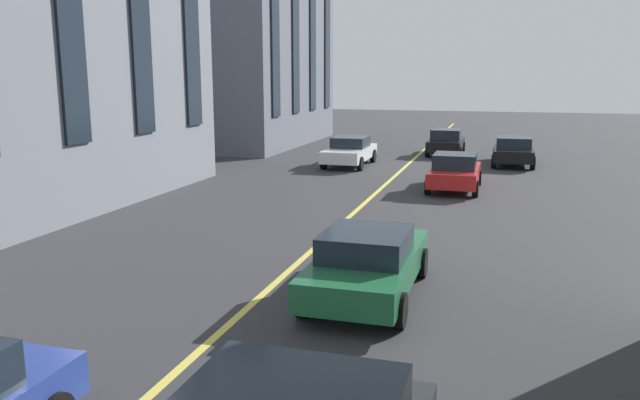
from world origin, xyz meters
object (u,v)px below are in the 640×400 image
car_white_parked_b (350,151)px  car_black_near (446,142)px  car_black_oncoming (513,150)px  car_red_trailing (455,172)px  car_green_parked_a (368,262)px

car_white_parked_b → car_black_near: size_ratio=1.13×
car_black_oncoming → car_black_near: 4.63m
car_red_trailing → car_black_near: 10.75m
car_green_parked_a → car_black_oncoming: same height
car_black_oncoming → car_black_near: size_ratio=1.13×
car_white_parked_b → car_black_oncoming: (2.42, -7.56, 0.00)m
car_white_parked_b → car_red_trailing: bearing=-134.1°
car_green_parked_a → car_black_near: bearing=1.5°
car_green_parked_a → car_red_trailing: (12.34, -0.70, -0.00)m
car_black_oncoming → car_black_near: car_black_near is taller
car_black_near → car_white_parked_b: bearing=143.3°
car_black_oncoming → car_white_parked_b: bearing=107.8°
car_green_parked_a → car_white_parked_b: size_ratio=1.00×
car_red_trailing → car_green_parked_a: bearing=176.8°
car_white_parked_b → car_red_trailing: car_red_trailing is taller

